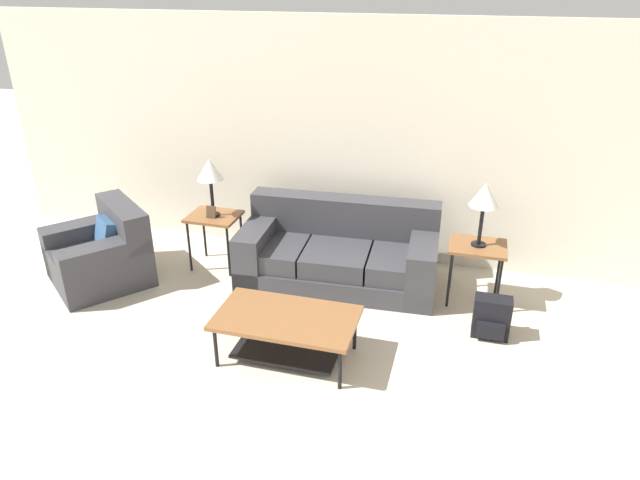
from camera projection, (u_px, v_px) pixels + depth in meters
name	position (u px, v px, depth m)	size (l,w,h in m)	color
wall_back	(373.00, 144.00, 6.08)	(8.97, 0.06, 2.60)	silver
couch	(339.00, 254.00, 5.96)	(2.05, 1.03, 0.82)	#38383D
armchair	(102.00, 255.00, 5.95)	(1.29, 1.28, 0.80)	#38383D
coffee_table	(287.00, 327.00, 4.73)	(1.17, 0.66, 0.41)	brown
side_table_left	(214.00, 221.00, 6.13)	(0.54, 0.44, 0.61)	brown
side_table_right	(477.00, 252.00, 5.46)	(0.54, 0.44, 0.61)	brown
table_lamp_left	(210.00, 171.00, 5.89)	(0.27, 0.27, 0.62)	black
table_lamp_right	(485.00, 197.00, 5.22)	(0.27, 0.27, 0.62)	black
backpack	(491.00, 318.00, 5.06)	(0.32, 0.26, 0.39)	black
picture_frame	(211.00, 212.00, 6.01)	(0.10, 0.04, 0.13)	#4C3828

